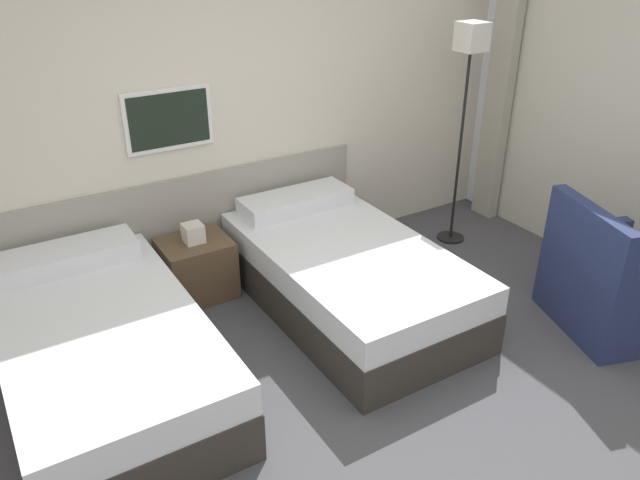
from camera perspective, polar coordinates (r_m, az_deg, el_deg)
The scene contains 7 objects.
ground_plane at distance 3.90m, azimuth 8.50°, elevation -14.33°, with size 16.00×16.00×0.00m, color #47474C.
wall_headboard at distance 4.87m, azimuth -7.04°, elevation 11.89°, with size 10.00×0.10×2.70m.
bed_near_door at distance 4.00m, azimuth -19.18°, elevation -9.70°, with size 1.12×1.99×0.64m.
bed_near_window at distance 4.55m, azimuth 2.45°, elevation -3.22°, with size 1.12×1.99×0.64m.
nightstand at distance 4.79m, azimuth -11.20°, elevation -2.47°, with size 0.51×0.43×0.60m.
floor_lamp at distance 5.26m, azimuth 13.43°, elevation 15.05°, with size 0.24×0.24×1.87m.
armchair at distance 4.77m, azimuth 25.10°, elevation -4.02°, with size 0.95×1.02×0.93m.
Camera 1 is at (-1.98, -2.16, 2.57)m, focal length 35.00 mm.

